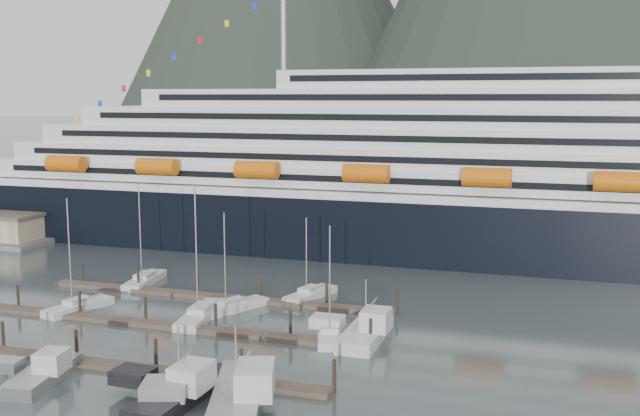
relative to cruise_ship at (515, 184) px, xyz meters
The scene contains 15 objects.
ground 63.76m from the cruise_ship, 118.66° to the right, with size 1600.00×1600.00×0.00m, color #404C4C.
cruise_ship is the anchor object (origin of this frame).
dock_near 74.63m from the cruise_ship, 118.31° to the right, with size 48.18×2.28×3.20m.
dock_mid 63.65m from the cruise_ship, 123.96° to the right, with size 48.18×2.28×3.20m.
dock_far 53.59m from the cruise_ship, 131.95° to the right, with size 48.18×2.28×3.20m.
sailboat_a 70.07m from the cruise_ship, 134.46° to the right, with size 4.88×9.48×14.52m.
sailboat_d 58.80m from the cruise_ship, 124.34° to the right, with size 4.42×11.99×16.56m.
sailboat_e 60.34m from the cruise_ship, 143.83° to the right, with size 4.10×10.41×14.79m.
sailboat_f 43.51m from the cruise_ship, 123.54° to the right, with size 4.98×9.34×11.21m.
sailboat_g 54.32m from the cruise_ship, 124.97° to the right, with size 6.53×10.10×12.74m.
sailboat_h 53.67m from the cruise_ship, 107.61° to the right, with size 5.21×9.14×13.07m.
trawler_b 80.12m from the cruise_ship, 118.13° to the right, with size 7.73×10.13×6.28m.
trawler_c 73.10m from the cruise_ship, 104.36° to the right, with size 12.43×16.16×8.06m.
trawler_d 74.54m from the cruise_ship, 108.40° to the right, with size 9.21×12.45×7.35m.
trawler_e 51.80m from the cruise_ship, 103.90° to the right, with size 8.68×11.39×7.40m.
Camera 1 is at (37.62, -69.64, 26.06)m, focal length 42.00 mm.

